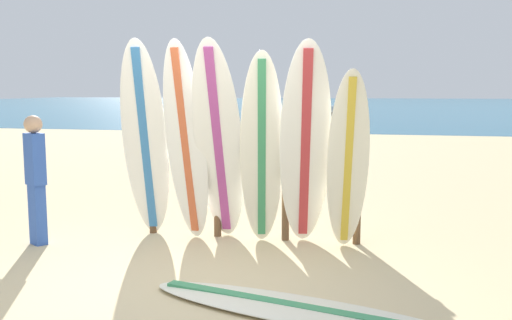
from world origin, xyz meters
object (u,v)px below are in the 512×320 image
Objects in this scene: surfboard_lying_on_sand at (303,310)px; beachgoer_standing at (36,174)px; surfboard_leaning_center_right at (305,147)px; surfboard_rack at (251,180)px; surfboard_leaning_left at (186,143)px; surfboard_leaning_right at (348,162)px; surfboard_leaning_center_left at (219,145)px; surfboard_leaning_center at (262,151)px; surfboard_leaning_far_left at (145,142)px; small_boat_offshore at (334,113)px.

surfboard_lying_on_sand is 3.71m from beachgoer_standing.
surfboard_leaning_center_right reaches higher than surfboard_lying_on_sand.
surfboard_lying_on_sand is at bearing -67.60° from surfboard_rack.
surfboard_leaning_left reaches higher than surfboard_leaning_right.
surfboard_leaning_left is 1.00× the size of surfboard_leaning_center_left.
surfboard_leaning_far_left is at bearing -179.76° from surfboard_leaning_center.
surfboard_rack is 0.92× the size of surfboard_lying_on_sand.
beachgoer_standing is at bearing -162.05° from surfboard_rack.
surfboard_lying_on_sand is (0.71, -1.87, -1.09)m from surfboard_leaning_center.
surfboard_leaning_far_left is 0.52m from surfboard_leaning_left.
small_boat_offshore is (-0.62, 29.24, -0.94)m from surfboard_leaning_center_left.
surfboard_leaning_center is 2.66m from beachgoer_standing.
surfboard_leaning_center is at bearing -87.80° from small_boat_offshore.
surfboard_lying_on_sand is at bearing -98.22° from surfboard_leaning_right.
surfboard_rack is 1.35m from surfboard_leaning_far_left.
beachgoer_standing is (-2.41, -0.78, 0.11)m from surfboard_rack.
surfboard_leaning_center is at bearing 177.81° from surfboard_leaning_right.
surfboard_leaning_center_right is at bearing -86.82° from small_boat_offshore.
surfboard_leaning_center is 1.10× the size of surfboard_leaning_right.
surfboard_leaning_center_left is at bearing -174.87° from surfboard_leaning_center.
surfboard_leaning_right is (0.98, -0.04, -0.10)m from surfboard_leaning_center.
surfboard_lying_on_sand is at bearing -56.47° from surfboard_leaning_center_left.
surfboard_rack is 2.50m from surfboard_lying_on_sand.
surfboard_leaning_left is at bearing -178.29° from surfboard_leaning_center.
surfboard_leaning_center_left is 29.26m from small_boat_offshore.
surfboard_leaning_far_left is 0.83× the size of surfboard_lying_on_sand.
surfboard_leaning_left reaches higher than surfboard_leaning_center_right.
surfboard_leaning_center_right is at bearing 2.46° from surfboard_leaning_center_left.
surfboard_leaning_center_right is at bearing 175.76° from surfboard_leaning_right.
surfboard_leaning_center_left is (-0.30, -0.39, 0.46)m from surfboard_rack.
surfboard_leaning_center_left is at bearing -2.56° from surfboard_leaning_left.
surfboard_rack is 1.28m from surfboard_leaning_right.
surfboard_leaning_right is at bearing 6.29° from beachgoer_standing.
surfboard_leaning_far_left is (-1.21, -0.35, 0.47)m from surfboard_rack.
surfboard_rack is at bearing 17.95° from beachgoer_standing.
surfboard_leaning_center reaches higher than surfboard_leaning_right.
surfboard_leaning_far_left reaches higher than surfboard_leaning_center_left.
surfboard_leaning_center_right is 1.55× the size of beachgoer_standing.
small_boat_offshore is at bearing 93.38° from surfboard_lying_on_sand.
small_boat_offshore is at bearing 92.20° from surfboard_leaning_center.
surfboard_leaning_center_right is 0.82× the size of surfboard_lying_on_sand.
small_boat_offshore is at bearing 91.82° from surfboard_rack.
surfboard_leaning_left is at bearing 179.68° from surfboard_leaning_right.
surfboard_leaning_far_left is at bearing 177.68° from surfboard_leaning_left.
surfboard_leaning_center is 0.50m from surfboard_leaning_center_right.
surfboard_leaning_left is 1.01× the size of surfboard_leaning_center_right.
surfboard_leaning_far_left reaches higher than surfboard_leaning_center_right.
beachgoer_standing is (-1.20, -0.43, -0.36)m from surfboard_leaning_far_left.
surfboard_leaning_center is (0.20, -0.35, 0.40)m from surfboard_rack.
surfboard_leaning_left is 0.83× the size of surfboard_lying_on_sand.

